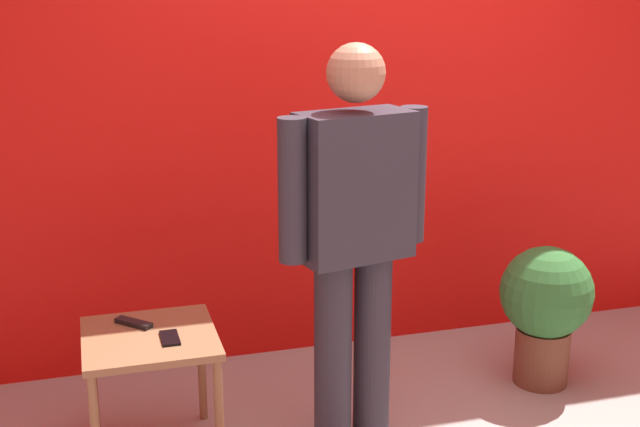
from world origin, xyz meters
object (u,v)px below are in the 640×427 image
at_px(potted_plant, 546,304).
at_px(tv_remote, 134,323).
at_px(standing_person, 354,230).
at_px(side_table, 150,353).
at_px(cell_phone, 170,338).

bearing_deg(potted_plant, tv_remote, -179.60).
distance_m(standing_person, side_table, 0.95).
height_order(tv_remote, potted_plant, potted_plant).
bearing_deg(potted_plant, standing_person, -166.48).
height_order(cell_phone, potted_plant, potted_plant).
distance_m(standing_person, potted_plant, 1.20).
relative_size(side_table, cell_phone, 3.72).
xyz_separation_m(tv_remote, potted_plant, (1.92, 0.01, -0.14)).
distance_m(side_table, cell_phone, 0.13).
bearing_deg(tv_remote, potted_plant, -44.35).
relative_size(standing_person, cell_phone, 11.62).
xyz_separation_m(standing_person, potted_plant, (1.05, 0.25, -0.53)).
height_order(side_table, potted_plant, potted_plant).
bearing_deg(tv_remote, standing_person, -60.19).
relative_size(side_table, potted_plant, 0.78).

